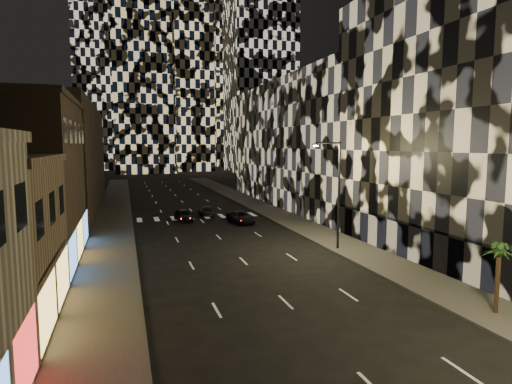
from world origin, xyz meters
TOP-DOWN VIEW (x-y plane):
  - sidewalk_left at (-10.00, 50.00)m, footprint 4.00×120.00m
  - sidewalk_right at (10.00, 50.00)m, footprint 4.00×120.00m
  - curb_left at (-7.90, 50.00)m, footprint 0.20×120.00m
  - curb_right at (7.90, 50.00)m, footprint 0.20×120.00m
  - retail_brown at (-17.00, 33.50)m, footprint 10.00×15.00m
  - retail_filler_left at (-17.00, 60.00)m, footprint 10.00×40.00m
  - midrise_right at (20.00, 24.50)m, footprint 16.00×25.00m
  - midrise_base at (12.30, 24.50)m, footprint 0.60×25.00m
  - midrise_filler_right at (20.00, 57.00)m, footprint 16.00×40.00m
  - tower_right_mid at (35.00, 135.00)m, footprint 20.00×20.00m
  - tower_left_back at (-12.00, 165.00)m, footprint 24.00×24.00m
  - tower_center_low at (-2.00, 140.00)m, footprint 18.00×18.00m
  - streetlight_far at (8.35, 30.00)m, footprint 2.55×0.25m
  - car_dark_midlane at (-2.09, 47.81)m, footprint 2.07×4.19m
  - car_dark_oncoming at (1.19, 50.68)m, footprint 2.03×4.42m
  - car_dark_rightlane at (4.00, 44.58)m, footprint 2.64×4.94m
  - palm_tree at (9.86, 15.00)m, footprint 1.86×1.90m

SIDE VIEW (x-z plane):
  - sidewalk_left at x=-10.00m, z-range 0.00..0.15m
  - sidewalk_right at x=10.00m, z-range 0.00..0.15m
  - curb_left at x=-7.90m, z-range 0.00..0.15m
  - curb_right at x=7.90m, z-range 0.00..0.15m
  - car_dark_oncoming at x=1.19m, z-range 0.00..1.25m
  - car_dark_rightlane at x=4.00m, z-range 0.00..1.32m
  - car_dark_midlane at x=-2.09m, z-range 0.00..1.37m
  - midrise_base at x=12.30m, z-range 0.00..3.00m
  - palm_tree at x=9.86m, z-range 1.36..5.08m
  - streetlight_far at x=8.35m, z-range 0.85..9.85m
  - retail_brown at x=-17.00m, z-range 0.00..12.00m
  - retail_filler_left at x=-17.00m, z-range 0.00..14.00m
  - midrise_filler_right at x=20.00m, z-range 0.00..18.00m
  - midrise_right at x=20.00m, z-range 0.00..22.00m
  - tower_center_low at x=-2.00m, z-range 0.00..95.00m
  - tower_right_mid at x=35.00m, z-range 0.00..100.00m
  - tower_left_back at x=-12.00m, z-range 0.00..120.00m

